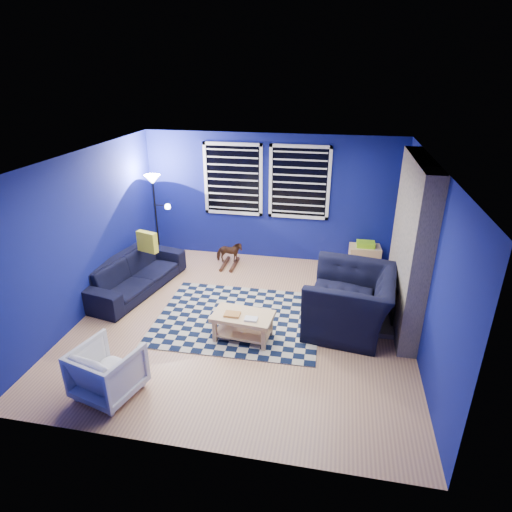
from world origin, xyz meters
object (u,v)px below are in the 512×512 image
(tv, at_px, (405,205))
(cabinet, at_px, (364,257))
(coffee_table, at_px, (243,321))
(armchair_big, at_px, (350,301))
(floor_lamp, at_px, (155,192))
(sofa, at_px, (134,274))
(armchair_bent, at_px, (108,371))
(rocking_horse, at_px, (229,253))

(tv, xyz_separation_m, cabinet, (-0.56, 0.25, -1.15))
(tv, bearing_deg, coffee_table, -133.45)
(armchair_big, bearing_deg, coffee_table, -60.38)
(floor_lamp, bearing_deg, coffee_table, -46.27)
(tv, bearing_deg, sofa, -163.13)
(armchair_big, xyz_separation_m, cabinet, (0.30, 2.12, -0.20))
(sofa, relative_size, armchair_big, 1.51)
(armchair_big, distance_m, coffee_table, 1.62)
(floor_lamp, bearing_deg, sofa, -88.58)
(cabinet, height_order, floor_lamp, floor_lamp)
(tv, distance_m, cabinet, 1.30)
(tv, relative_size, coffee_table, 1.12)
(coffee_table, height_order, floor_lamp, floor_lamp)
(cabinet, bearing_deg, tv, -27.98)
(sofa, bearing_deg, armchair_bent, -149.45)
(rocking_horse, relative_size, cabinet, 0.84)
(sofa, relative_size, cabinet, 3.48)
(rocking_horse, distance_m, floor_lamp, 1.83)
(armchair_big, bearing_deg, tv, 162.77)
(tv, xyz_separation_m, armchair_bent, (-3.68, -3.88, -1.08))
(floor_lamp, bearing_deg, rocking_horse, 2.42)
(armchair_bent, height_order, coffee_table, armchair_bent)
(cabinet, bearing_deg, coffee_table, -127.41)
(armchair_bent, bearing_deg, coffee_table, -117.98)
(armchair_big, bearing_deg, rocking_horse, -120.17)
(armchair_big, height_order, coffee_table, armchair_big)
(coffee_table, bearing_deg, sofa, 153.19)
(rocking_horse, xyz_separation_m, cabinet, (2.60, 0.35, -0.03))
(sofa, bearing_deg, rocking_horse, -35.94)
(rocking_horse, bearing_deg, tv, -101.05)
(rocking_horse, bearing_deg, armchair_big, -140.53)
(rocking_horse, distance_m, coffee_table, 2.51)
(tv, distance_m, sofa, 4.87)
(coffee_table, bearing_deg, floor_lamp, 133.73)
(coffee_table, relative_size, cabinet, 1.49)
(coffee_table, bearing_deg, rocking_horse, 108.69)
(rocking_horse, height_order, cabinet, cabinet)
(armchair_big, xyz_separation_m, floor_lamp, (-3.72, 1.71, 1.00))
(cabinet, bearing_deg, armchair_bent, -131.17)
(sofa, distance_m, coffee_table, 2.45)
(sofa, xyz_separation_m, floor_lamp, (-0.03, 1.21, 1.14))
(tv, height_order, rocking_horse, tv)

